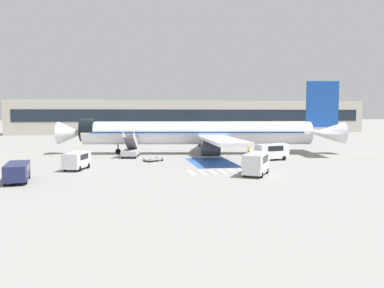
{
  "coord_description": "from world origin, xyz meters",
  "views": [
    {
      "loc": [
        -11.0,
        -59.61,
        6.62
      ],
      "look_at": [
        -0.67,
        -1.66,
        1.74
      ],
      "focal_mm": 35.0,
      "sensor_mm": 36.0,
      "label": 1
    }
  ],
  "objects": [
    {
      "name": "boarding_stairs_forward",
      "position": [
        -10.26,
        -2.87,
        0.98
      ],
      "size": [
        2.97,
        5.48,
        3.97
      ],
      "rotation": [
        0.0,
        0.0,
        -0.17
      ],
      "color": "#ADB2BA",
      "rests_on": "ground_plane"
    },
    {
      "name": "ground_crew_1",
      "position": [
        7.63,
        -4.83,
        0.95
      ],
      "size": [
        0.46,
        0.48,
        1.66
      ],
      "rotation": [
        0.0,
        0.0,
        0.86
      ],
      "color": "#2D2D33",
      "rests_on": "ground_plane"
    },
    {
      "name": "apron_walkway_bar_1",
      "position": [
        -2.6,
        -18.96,
        0.0
      ],
      "size": [
        0.44,
        3.6,
        0.01
      ],
      "primitive_type": "cube",
      "color": "silver",
      "rests_on": "ground_plane"
    },
    {
      "name": "baggage_cart",
      "position": [
        -7.29,
        -8.39,
        0.26
      ],
      "size": [
        3.0,
        2.66,
        0.87
      ],
      "rotation": [
        0.0,
        0.0,
        2.14
      ],
      "color": "gray",
      "rests_on": "ground_plane"
    },
    {
      "name": "apron_walkway_bar_0",
      "position": [
        -3.8,
        -18.96,
        0.0
      ],
      "size": [
        0.44,
        3.6,
        0.01
      ],
      "primitive_type": "cube",
      "color": "silver",
      "rests_on": "ground_plane"
    },
    {
      "name": "apron_stand_patch_blue",
      "position": [
        0.4,
        -11.01,
        0.0
      ],
      "size": [
        5.72,
        10.81,
        0.01
      ],
      "primitive_type": "cube",
      "color": "#2856A8",
      "rests_on": "ground_plane"
    },
    {
      "name": "terminal_building",
      "position": [
        11.6,
        63.36,
        5.33
      ],
      "size": [
        115.85,
        12.1,
        10.66
      ],
      "color": "#B2AD9E",
      "rests_on": "ground_plane"
    },
    {
      "name": "service_van_2",
      "position": [
        9.17,
        -10.32,
        1.36
      ],
      "size": [
        4.95,
        2.86,
        2.29
      ],
      "rotation": [
        0.0,
        0.0,
        1.82
      ],
      "color": "silver",
      "rests_on": "ground_plane"
    },
    {
      "name": "service_van_1",
      "position": [
        -16.63,
        -14.65,
        1.23
      ],
      "size": [
        2.92,
        4.57,
        2.05
      ],
      "rotation": [
        0.0,
        0.0,
        2.87
      ],
      "color": "silver",
      "rests_on": "ground_plane"
    },
    {
      "name": "airliner",
      "position": [
        1.09,
        -0.35,
        3.4
      ],
      "size": [
        46.16,
        32.98,
        11.72
      ],
      "rotation": [
        0.0,
        0.0,
        1.4
      ],
      "color": "silver",
      "rests_on": "ground_plane"
    },
    {
      "name": "service_van_0",
      "position": [
        2.67,
        -21.95,
        1.39
      ],
      "size": [
        4.26,
        5.18,
        2.35
      ],
      "rotation": [
        0.0,
        0.0,
        5.72
      ],
      "color": "silver",
      "rests_on": "ground_plane"
    },
    {
      "name": "traffic_cone_0",
      "position": [
        -19.48,
        -3.22,
        0.26
      ],
      "size": [
        0.47,
        0.47,
        0.52
      ],
      "color": "orange",
      "rests_on": "ground_plane"
    },
    {
      "name": "ground_crew_2",
      "position": [
        9.73,
        -5.89,
        0.93
      ],
      "size": [
        0.49,
        0.38,
        1.62
      ],
      "rotation": [
        0.0,
        0.0,
        0.39
      ],
      "color": "#2D2D33",
      "rests_on": "ground_plane"
    },
    {
      "name": "apron_leadline_yellow",
      "position": [
        0.4,
        -0.23,
        0.0
      ],
      "size": [
        79.49,
        13.73,
        0.01
      ],
      "primitive_type": "cube",
      "rotation": [
        0.0,
        0.0,
        1.4
      ],
      "color": "gold",
      "rests_on": "ground_plane"
    },
    {
      "name": "ground_plane",
      "position": [
        0.0,
        0.0,
        0.0
      ],
      "size": [
        600.0,
        600.0,
        0.0
      ],
      "primitive_type": "plane",
      "color": "gray"
    },
    {
      "name": "apron_walkway_bar_4",
      "position": [
        1.0,
        -18.96,
        0.0
      ],
      "size": [
        0.44,
        3.6,
        0.01
      ],
      "primitive_type": "cube",
      "color": "silver",
      "rests_on": "ground_plane"
    },
    {
      "name": "fuel_tanker",
      "position": [
        6.56,
        23.77,
        1.77
      ],
      "size": [
        8.78,
        3.32,
        3.51
      ],
      "rotation": [
        0.0,
        0.0,
        1.47
      ],
      "color": "#38383D",
      "rests_on": "ground_plane"
    },
    {
      "name": "ground_crew_0",
      "position": [
        11.94,
        -5.23,
        0.94
      ],
      "size": [
        0.48,
        0.44,
        1.64
      ],
      "rotation": [
        0.0,
        0.0,
        5.65
      ],
      "color": "#191E38",
      "rests_on": "ground_plane"
    },
    {
      "name": "ground_crew_3",
      "position": [
        10.54,
        -6.73,
        1.01
      ],
      "size": [
        0.27,
        0.45,
        1.74
      ],
      "rotation": [
        0.0,
        0.0,
        4.8
      ],
      "color": "black",
      "rests_on": "ground_plane"
    },
    {
      "name": "service_van_3",
      "position": [
        -21.32,
        -21.6,
        1.1
      ],
      "size": [
        2.75,
        5.54,
        1.8
      ],
      "rotation": [
        0.0,
        0.0,
        3.3
      ],
      "color": "#1E234C",
      "rests_on": "ground_plane"
    },
    {
      "name": "apron_walkway_bar_6",
      "position": [
        3.4,
        -18.96,
        0.0
      ],
      "size": [
        0.44,
        3.6,
        0.01
      ],
      "primitive_type": "cube",
      "color": "silver",
      "rests_on": "ground_plane"
    },
    {
      "name": "apron_walkway_bar_3",
      "position": [
        -0.2,
        -18.96,
        0.0
      ],
      "size": [
        0.44,
        3.6,
        0.01
      ],
      "primitive_type": "cube",
      "color": "silver",
      "rests_on": "ground_plane"
    },
    {
      "name": "apron_walkway_bar_5",
      "position": [
        2.2,
        -18.96,
        0.0
      ],
      "size": [
        0.44,
        3.6,
        0.01
      ],
      "primitive_type": "cube",
      "color": "silver",
      "rests_on": "ground_plane"
    },
    {
      "name": "apron_walkway_bar_2",
      "position": [
        -1.4,
        -18.96,
        0.0
      ],
      "size": [
        0.44,
        3.6,
        0.01
      ],
      "primitive_type": "cube",
      "color": "silver",
      "rests_on": "ground_plane"
    }
  ]
}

